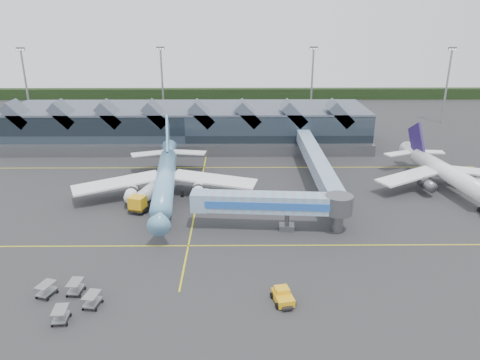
{
  "coord_description": "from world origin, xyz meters",
  "views": [
    {
      "loc": [
        7.2,
        -69.79,
        33.36
      ],
      "look_at": [
        7.81,
        6.61,
        5.0
      ],
      "focal_mm": 35.0,
      "sensor_mm": 36.0,
      "label": 1
    }
  ],
  "objects_px": {
    "regional_jet": "(444,171)",
    "jet_bridge": "(281,204)",
    "fuel_truck": "(148,195)",
    "pushback_tug": "(283,296)",
    "main_airliner": "(166,178)"
  },
  "relations": [
    {
      "from": "fuel_truck",
      "to": "pushback_tug",
      "type": "xyz_separation_m",
      "value": [
        21.37,
        -29.7,
        -1.19
      ]
    },
    {
      "from": "main_airliner",
      "to": "regional_jet",
      "type": "bearing_deg",
      "value": -1.05
    },
    {
      "from": "main_airliner",
      "to": "regional_jet",
      "type": "distance_m",
      "value": 53.57
    },
    {
      "from": "regional_jet",
      "to": "jet_bridge",
      "type": "xyz_separation_m",
      "value": [
        -33.38,
        -17.88,
        0.93
      ]
    },
    {
      "from": "main_airliner",
      "to": "regional_jet",
      "type": "height_order",
      "value": "main_airliner"
    },
    {
      "from": "fuel_truck",
      "to": "pushback_tug",
      "type": "distance_m",
      "value": 36.61
    },
    {
      "from": "pushback_tug",
      "to": "jet_bridge",
      "type": "bearing_deg",
      "value": 73.67
    },
    {
      "from": "main_airliner",
      "to": "fuel_truck",
      "type": "bearing_deg",
      "value": -131.45
    },
    {
      "from": "main_airliner",
      "to": "jet_bridge",
      "type": "bearing_deg",
      "value": -40.05
    },
    {
      "from": "regional_jet",
      "to": "pushback_tug",
      "type": "height_order",
      "value": "regional_jet"
    },
    {
      "from": "regional_jet",
      "to": "pushback_tug",
      "type": "xyz_separation_m",
      "value": [
        -34.79,
        -37.42,
        -2.69
      ]
    },
    {
      "from": "regional_jet",
      "to": "fuel_truck",
      "type": "distance_m",
      "value": 56.71
    },
    {
      "from": "main_airliner",
      "to": "fuel_truck",
      "type": "xyz_separation_m",
      "value": [
        -2.73,
        -3.74,
        -1.8
      ]
    },
    {
      "from": "main_airliner",
      "to": "jet_bridge",
      "type": "height_order",
      "value": "main_airliner"
    },
    {
      "from": "regional_jet",
      "to": "main_airliner",
      "type": "bearing_deg",
      "value": 175.16
    }
  ]
}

